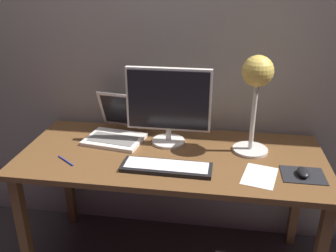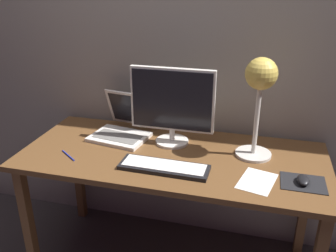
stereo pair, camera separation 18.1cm
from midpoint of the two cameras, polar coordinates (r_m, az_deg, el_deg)
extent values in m
cube|color=gray|center=(2.13, -0.35, 14.17)|extent=(4.80, 0.06, 2.60)
cube|color=brown|center=(1.94, -2.15, -4.81)|extent=(1.60, 0.70, 0.03)
cube|color=brown|center=(2.17, -23.91, -15.30)|extent=(0.05, 0.05, 0.71)
cube|color=brown|center=(2.58, -17.32, -7.73)|extent=(0.05, 0.05, 0.71)
cube|color=brown|center=(2.38, 17.45, -10.48)|extent=(0.05, 0.05, 0.71)
cylinder|color=silver|center=(2.05, -2.45, -2.46)|extent=(0.18, 0.18, 0.01)
cylinder|color=silver|center=(2.03, -2.47, -1.40)|extent=(0.03, 0.03, 0.07)
cube|color=silver|center=(1.96, -2.58, 4.12)|extent=(0.46, 0.03, 0.35)
cube|color=black|center=(1.94, -2.67, 3.96)|extent=(0.44, 0.00, 0.32)
cube|color=black|center=(1.78, -3.25, -6.56)|extent=(0.44, 0.15, 0.02)
cube|color=silver|center=(1.78, -3.26, -6.23)|extent=(0.41, 0.12, 0.01)
cube|color=silver|center=(2.10, -10.84, -2.12)|extent=(0.35, 0.28, 0.02)
cube|color=slate|center=(2.08, -11.08, -2.04)|extent=(0.29, 0.17, 0.00)
cube|color=silver|center=(2.18, -9.18, 2.41)|extent=(0.33, 0.13, 0.22)
cube|color=black|center=(2.18, -9.18, 2.41)|extent=(0.29, 0.12, 0.19)
cylinder|color=beige|center=(1.98, 10.19, -3.73)|extent=(0.19, 0.19, 0.01)
cylinder|color=silver|center=(1.90, 10.62, 1.75)|extent=(0.02, 0.02, 0.39)
sphere|color=gold|center=(1.83, 11.14, 8.39)|extent=(0.16, 0.16, 0.16)
sphere|color=#FFEAB2|center=(1.83, 11.05, 7.13)|extent=(0.06, 0.06, 0.06)
cube|color=black|center=(1.82, 17.73, -7.41)|extent=(0.20, 0.16, 0.00)
ellipsoid|color=black|center=(1.80, 17.76, -6.97)|extent=(0.06, 0.10, 0.03)
cube|color=white|center=(1.76, 11.30, -7.75)|extent=(0.19, 0.24, 0.00)
cylinder|color=#2633A5|center=(1.95, -18.33, -5.24)|extent=(0.12, 0.09, 0.01)
camera|label=1|loc=(0.09, -92.86, -1.22)|focal=38.95mm
camera|label=2|loc=(0.09, 87.14, 1.22)|focal=38.95mm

